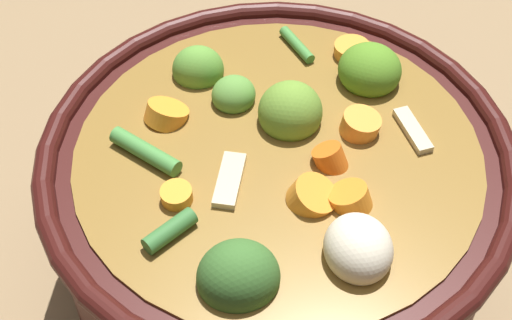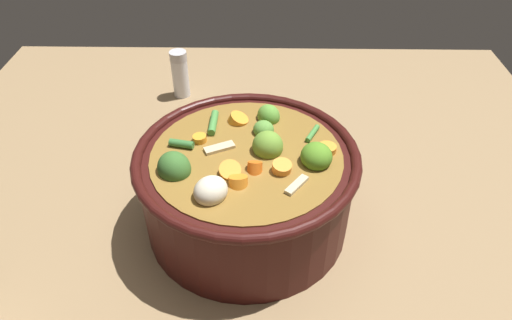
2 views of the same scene
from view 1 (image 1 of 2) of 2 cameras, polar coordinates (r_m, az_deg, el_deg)
name	(u,v)px [view 1 (image 1 of 2)]	position (r m, az deg, el deg)	size (l,w,h in m)	color
ground_plane	(274,266)	(0.55, 1.38, -7.87)	(1.10, 1.10, 0.00)	#8C704C
cooking_pot	(276,209)	(0.50, 1.53, -3.64)	(0.29, 0.29, 0.15)	#38110F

